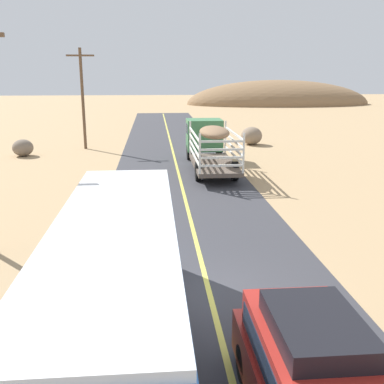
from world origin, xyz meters
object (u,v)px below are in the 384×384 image
(bus, at_px, (117,287))
(power_pole_mid, at_px, (83,96))
(livestock_truck, at_px, (208,139))
(boulder_near_shoulder, at_px, (23,148))
(suv_near, at_px, (312,378))
(boulder_mid_field, at_px, (252,136))

(bus, xyz_separation_m, power_pole_mid, (-4.87, 29.14, 2.59))
(bus, bearing_deg, livestock_truck, 78.14)
(power_pole_mid, bearing_deg, bus, -80.51)
(power_pole_mid, height_order, boulder_near_shoulder, power_pole_mid)
(suv_near, relative_size, power_pole_mid, 0.57)
(suv_near, distance_m, power_pole_mid, 32.83)
(suv_near, xyz_separation_m, bus, (-3.43, 2.46, 0.60))
(suv_near, distance_m, boulder_near_shoulder, 31.15)
(bus, bearing_deg, power_pole_mid, 99.49)
(bus, bearing_deg, boulder_mid_field, 72.65)
(livestock_truck, distance_m, boulder_mid_field, 10.25)
(boulder_near_shoulder, bearing_deg, boulder_mid_field, 12.55)
(livestock_truck, xyz_separation_m, bus, (-4.46, -21.26, -0.04))
(bus, distance_m, power_pole_mid, 29.66)
(bus, height_order, boulder_near_shoulder, bus)
(boulder_mid_field, bearing_deg, livestock_truck, -119.11)
(power_pole_mid, relative_size, boulder_mid_field, 4.02)
(boulder_near_shoulder, distance_m, boulder_mid_field, 18.99)
(livestock_truck, relative_size, boulder_near_shoulder, 5.94)
(livestock_truck, bearing_deg, power_pole_mid, 139.83)
(suv_near, bearing_deg, bus, 144.29)
(power_pole_mid, relative_size, boulder_near_shoulder, 4.95)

